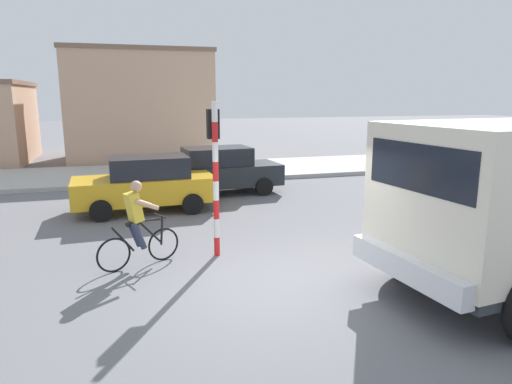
{
  "coord_description": "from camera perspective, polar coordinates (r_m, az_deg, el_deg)",
  "views": [
    {
      "loc": [
        -2.51,
        -7.13,
        3.31
      ],
      "look_at": [
        0.33,
        2.5,
        1.2
      ],
      "focal_mm": 32.19,
      "sensor_mm": 36.0,
      "label": 1
    }
  ],
  "objects": [
    {
      "name": "ground_plane",
      "position": [
        8.25,
        2.77,
        -11.79
      ],
      "size": [
        120.0,
        120.0,
        0.0
      ],
      "primitive_type": "plane",
      "color": "slate"
    },
    {
      "name": "cyclist",
      "position": [
        9.25,
        -14.51,
        -3.87
      ],
      "size": [
        1.62,
        0.76,
        1.72
      ],
      "color": "black",
      "rests_on": "ground"
    },
    {
      "name": "car_red_near",
      "position": [
        13.71,
        -13.53,
        1.05
      ],
      "size": [
        4.06,
        2.0,
        1.6
      ],
      "color": "gold",
      "rests_on": "ground"
    },
    {
      "name": "traffic_light_pole",
      "position": [
        9.43,
        -5.16,
        4.24
      ],
      "size": [
        0.24,
        0.43,
        3.2
      ],
      "color": "red",
      "rests_on": "ground"
    },
    {
      "name": "sidewalk_far",
      "position": [
        20.12,
        -9.07,
        2.48
      ],
      "size": [
        80.0,
        5.0,
        0.16
      ],
      "primitive_type": "cube",
      "color": "#ADADA8",
      "rests_on": "ground"
    },
    {
      "name": "car_white_mid",
      "position": [
        15.77,
        -4.47,
        2.73
      ],
      "size": [
        4.11,
        2.1,
        1.6
      ],
      "color": "#1E2328",
      "rests_on": "ground"
    },
    {
      "name": "building_mid_block",
      "position": [
        25.38,
        -14.28,
        10.37
      ],
      "size": [
        7.23,
        5.69,
        5.6
      ],
      "color": "tan",
      "rests_on": "ground"
    }
  ]
}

